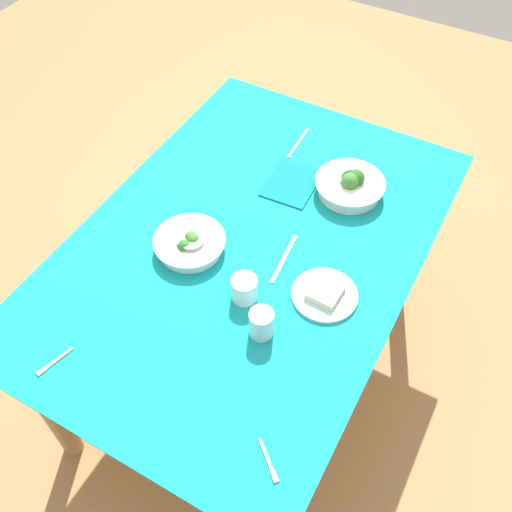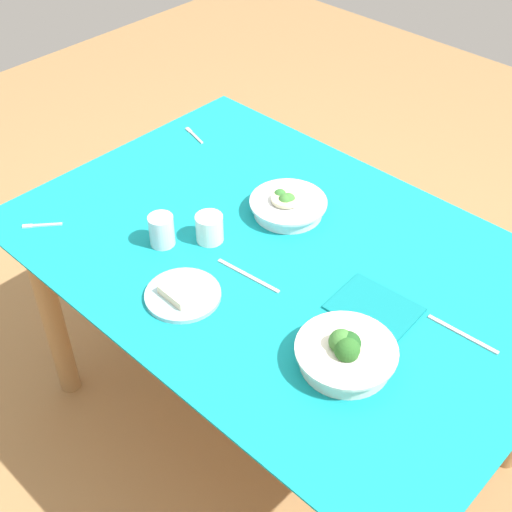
{
  "view_description": "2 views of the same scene",
  "coord_description": "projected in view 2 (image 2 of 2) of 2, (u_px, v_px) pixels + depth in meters",
  "views": [
    {
      "loc": [
        1.02,
        0.6,
        2.13
      ],
      "look_at": [
        0.04,
        0.05,
        0.76
      ],
      "focal_mm": 40.64,
      "sensor_mm": 36.0,
      "label": 1
    },
    {
      "loc": [
        -0.92,
        1.07,
        1.98
      ],
      "look_at": [
        0.04,
        0.06,
        0.76
      ],
      "focal_mm": 48.67,
      "sensor_mm": 36.0,
      "label": 2
    }
  ],
  "objects": [
    {
      "name": "water_glass_side",
      "position": [
        209.0,
        228.0,
        1.89
      ],
      "size": [
        0.08,
        0.08,
        0.08
      ],
      "primitive_type": "cylinder",
      "color": "silver",
      "rests_on": "dining_table"
    },
    {
      "name": "table_knife_right",
      "position": [
        463.0,
        334.0,
        1.64
      ],
      "size": [
        0.18,
        0.02,
        0.0
      ],
      "primitive_type": "cube",
      "rotation": [
        0.0,
        0.0,
        0.05
      ],
      "color": "#B7B7BC",
      "rests_on": "dining_table"
    },
    {
      "name": "napkin_folded_upper",
      "position": [
        374.0,
        308.0,
        1.71
      ],
      "size": [
        0.21,
        0.17,
        0.01
      ],
      "primitive_type": "cube",
      "rotation": [
        0.0,
        0.0,
        0.06
      ],
      "color": "#0F777D",
      "rests_on": "dining_table"
    },
    {
      "name": "bread_side_plate",
      "position": [
        183.0,
        293.0,
        1.74
      ],
      "size": [
        0.19,
        0.19,
        0.03
      ],
      "color": "#99C6D1",
      "rests_on": "dining_table"
    },
    {
      "name": "fork_by_far_bowl",
      "position": [
        194.0,
        135.0,
        2.32
      ],
      "size": [
        0.11,
        0.04,
        0.0
      ],
      "rotation": [
        0.0,
        0.0,
        6.02
      ],
      "color": "#B7B7BC",
      "rests_on": "dining_table"
    },
    {
      "name": "broccoli_bowl_near",
      "position": [
        288.0,
        206.0,
        1.99
      ],
      "size": [
        0.22,
        0.22,
        0.07
      ],
      "color": "white",
      "rests_on": "dining_table"
    },
    {
      "name": "broccoli_bowl_far",
      "position": [
        346.0,
        353.0,
        1.56
      ],
      "size": [
        0.23,
        0.23,
        0.09
      ],
      "color": "silver",
      "rests_on": "dining_table"
    },
    {
      "name": "table_knife_left",
      "position": [
        248.0,
        276.0,
        1.8
      ],
      "size": [
        0.2,
        0.03,
        0.0
      ],
      "primitive_type": "cube",
      "rotation": [
        0.0,
        0.0,
        0.1
      ],
      "color": "#B7B7BC",
      "rests_on": "dining_table"
    },
    {
      "name": "fork_by_near_bowl",
      "position": [
        40.0,
        225.0,
        1.96
      ],
      "size": [
        0.08,
        0.09,
        0.0
      ],
      "rotation": [
        0.0,
        0.0,
        0.87
      ],
      "color": "#B7B7BC",
      "rests_on": "dining_table"
    },
    {
      "name": "water_glass_center",
      "position": [
        162.0,
        230.0,
        1.87
      ],
      "size": [
        0.07,
        0.07,
        0.09
      ],
      "primitive_type": "cylinder",
      "color": "silver",
      "rests_on": "dining_table"
    },
    {
      "name": "ground_plane",
      "position": [
        277.0,
        420.0,
        2.36
      ],
      "size": [
        6.0,
        6.0,
        0.0
      ],
      "primitive_type": "plane",
      "color": "#9E7547"
    },
    {
      "name": "dining_table",
      "position": [
        282.0,
        282.0,
        1.94
      ],
      "size": [
        1.49,
        1.02,
        0.75
      ],
      "color": "teal",
      "rests_on": "ground_plane"
    }
  ]
}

